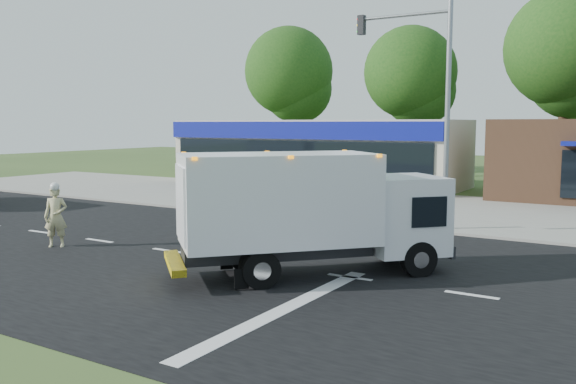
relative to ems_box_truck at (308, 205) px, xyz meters
name	(u,v)px	position (x,y,z in m)	size (l,w,h in m)	color
ground	(251,263)	(-1.98, 0.32, -1.78)	(120.00, 120.00, 0.00)	#385123
road_asphalt	(251,263)	(-1.98, 0.32, -1.78)	(60.00, 14.00, 0.02)	black
sidewalk	(373,220)	(-1.98, 8.52, -1.72)	(60.00, 2.40, 0.12)	gray
parking_apron	(423,205)	(-1.98, 14.32, -1.77)	(60.00, 9.00, 0.02)	gray
lane_markings	(264,280)	(-0.63, -1.03, -1.76)	(55.20, 7.00, 0.01)	silver
ems_box_truck	(308,205)	(0.00, 0.00, 0.00)	(6.31, 6.57, 3.09)	black
emergency_worker	(56,216)	(-8.35, -1.02, -0.80)	(0.83, 0.79, 2.01)	#C4BA82
retail_strip_mall	(316,152)	(-10.98, 20.25, 0.23)	(18.00, 6.20, 4.00)	beige
traffic_signal_pole	(430,91)	(0.38, 7.92, 3.14)	(3.51, 0.25, 8.00)	gray
background_trees	(486,69)	(-2.82, 28.48, 5.60)	(36.77, 7.39, 12.10)	#332114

